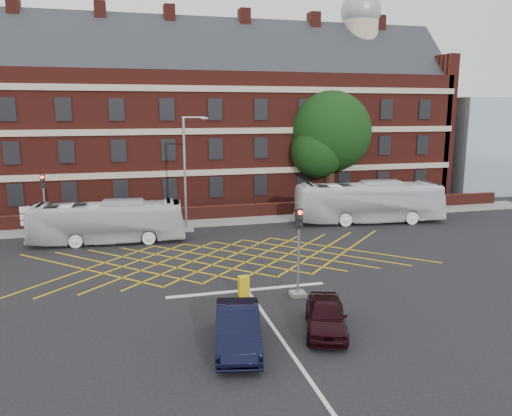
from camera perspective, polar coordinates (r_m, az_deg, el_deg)
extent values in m
plane|color=black|center=(28.22, -2.70, -6.96)|extent=(120.00, 120.00, 0.00)
cube|color=#511A14|center=(48.64, -8.27, 7.78)|extent=(50.00, 12.00, 12.00)
cube|color=#202328|center=(48.67, -8.47, 14.85)|extent=(51.00, 10.61, 10.61)
cube|color=#B7A88C|center=(42.56, -7.34, 8.68)|extent=(50.00, 0.18, 0.50)
cube|color=black|center=(42.67, -7.30, 6.67)|extent=(1.20, 0.14, 1.80)
cube|color=#4C1A14|center=(48.88, -17.33, 19.78)|extent=(1.00, 1.40, 3.20)
cylinder|color=#B7A88C|center=(54.05, 11.73, 17.56)|extent=(3.60, 3.60, 6.00)
sphere|color=gray|center=(54.54, 11.88, 21.10)|extent=(4.00, 4.00, 4.00)
cube|color=#4C1A14|center=(40.48, -6.57, -0.63)|extent=(56.00, 0.50, 1.10)
cube|color=slate|center=(39.62, -6.35, -1.61)|extent=(60.00, 3.00, 0.12)
cube|color=#99B2BF|center=(61.73, 25.30, 6.60)|extent=(14.00, 10.00, 10.00)
cube|color=#CC990C|center=(30.09, -3.50, -5.80)|extent=(8.22, 8.22, 0.02)
cube|color=silver|center=(25.00, -0.99, -9.36)|extent=(8.00, 0.30, 0.02)
cube|color=silver|center=(19.28, 3.80, -15.91)|extent=(0.15, 14.00, 0.02)
imported|color=silver|center=(34.74, -16.56, -1.54)|extent=(10.30, 3.18, 2.82)
imported|color=silver|center=(40.32, 12.80, 0.67)|extent=(11.93, 4.24, 3.25)
imported|color=black|center=(19.18, -2.09, -13.54)|extent=(2.48, 4.86, 1.53)
imported|color=black|center=(20.64, 7.98, -12.05)|extent=(2.84, 4.29, 1.36)
cylinder|color=black|center=(46.30, 8.36, 3.50)|extent=(0.90, 0.90, 5.38)
sphere|color=black|center=(45.94, 8.51, 8.63)|extent=(7.30, 7.30, 7.30)
sphere|color=black|center=(44.73, 7.07, 6.48)|extent=(4.74, 4.74, 4.74)
sphere|color=black|center=(47.34, 9.76, 7.14)|extent=(4.38, 4.38, 4.38)
cube|color=slate|center=(24.32, 4.80, -9.77)|extent=(0.70, 0.70, 0.20)
cylinder|color=gray|center=(23.79, 4.86, -6.06)|extent=(0.12, 0.12, 3.50)
cube|color=black|center=(23.26, 4.94, -1.23)|extent=(0.30, 0.25, 0.95)
sphere|color=#FF0C05|center=(23.07, 5.07, -0.52)|extent=(0.20, 0.20, 0.20)
cube|color=slate|center=(39.01, -22.77, -2.57)|extent=(0.70, 0.70, 0.20)
cylinder|color=gray|center=(38.68, -22.96, -0.20)|extent=(0.12, 0.12, 3.50)
cube|color=black|center=(38.36, -23.19, 2.81)|extent=(0.30, 0.25, 0.95)
sphere|color=#FF0C05|center=(38.18, -23.25, 3.25)|extent=(0.20, 0.20, 0.20)
cube|color=slate|center=(37.26, -7.96, -2.41)|extent=(1.00, 1.00, 0.20)
cylinder|color=gray|center=(36.54, -8.13, 3.73)|extent=(0.18, 0.18, 8.24)
cylinder|color=gray|center=(36.33, -7.19, 10.23)|extent=(1.60, 0.12, 0.12)
cube|color=gray|center=(36.45, -5.93, 10.18)|extent=(0.50, 0.20, 0.12)
cylinder|color=gray|center=(38.63, -24.50, -1.32)|extent=(0.10, 0.10, 2.20)
cube|color=silver|center=(38.40, -24.62, -0.18)|extent=(1.10, 0.06, 0.45)
cube|color=silver|center=(38.49, -24.56, -0.91)|extent=(1.10, 0.06, 0.40)
cube|color=silver|center=(38.58, -24.50, -1.56)|extent=(1.10, 0.06, 0.35)
cube|color=#C9A20B|center=(24.06, -1.42, -8.95)|extent=(0.49, 0.43, 1.00)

